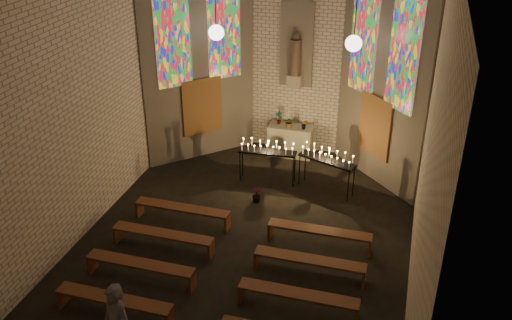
# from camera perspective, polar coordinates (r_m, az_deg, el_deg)

# --- Properties ---
(floor) EXTENTS (12.00, 12.00, 0.00)m
(floor) POSITION_cam_1_polar(r_m,az_deg,el_deg) (13.98, -1.76, -9.31)
(floor) COLOR black
(floor) RESTS_ON ground
(room) EXTENTS (8.22, 12.43, 7.00)m
(room) POSITION_cam_1_polar(r_m,az_deg,el_deg) (15.14, 1.99, 9.63)
(room) COLOR beige
(room) RESTS_ON ground
(altar) EXTENTS (1.40, 0.60, 1.00)m
(altar) POSITION_cam_1_polar(r_m,az_deg,el_deg) (18.23, 3.45, 1.94)
(altar) COLOR #AFAB8F
(altar) RESTS_ON ground
(flower_vase_left) EXTENTS (0.26, 0.20, 0.43)m
(flower_vase_left) POSITION_cam_1_polar(r_m,az_deg,el_deg) (18.08, 2.28, 4.25)
(flower_vase_left) COLOR #4C723F
(flower_vase_left) RESTS_ON altar
(flower_vase_center) EXTENTS (0.35, 0.31, 0.36)m
(flower_vase_center) POSITION_cam_1_polar(r_m,az_deg,el_deg) (17.88, 3.35, 3.81)
(flower_vase_center) COLOR #4C723F
(flower_vase_center) RESTS_ON altar
(flower_vase_right) EXTENTS (0.20, 0.17, 0.33)m
(flower_vase_right) POSITION_cam_1_polar(r_m,az_deg,el_deg) (17.78, 4.85, 3.57)
(flower_vase_right) COLOR #4C723F
(flower_vase_right) RESTS_ON altar
(aisle_flower_pot) EXTENTS (0.31, 0.31, 0.44)m
(aisle_flower_pot) POSITION_cam_1_polar(r_m,az_deg,el_deg) (15.82, 0.07, -3.49)
(aisle_flower_pot) COLOR #4C723F
(aisle_flower_pot) RESTS_ON ground
(votive_stand_left) EXTENTS (1.70, 0.51, 1.23)m
(votive_stand_left) POSITION_cam_1_polar(r_m,az_deg,el_deg) (16.42, 1.16, 1.11)
(votive_stand_left) COLOR black
(votive_stand_left) RESTS_ON ground
(votive_stand_right) EXTENTS (1.73, 0.95, 1.24)m
(votive_stand_right) POSITION_cam_1_polar(r_m,az_deg,el_deg) (16.06, 7.13, 0.26)
(votive_stand_right) COLOR black
(votive_stand_right) RESTS_ON ground
(pew_left_0) EXTENTS (2.54, 0.37, 0.49)m
(pew_left_0) POSITION_cam_1_polar(r_m,az_deg,el_deg) (14.96, -7.39, -4.96)
(pew_left_0) COLOR #572D19
(pew_left_0) RESTS_ON ground
(pew_right_0) EXTENTS (2.54, 0.37, 0.49)m
(pew_right_0) POSITION_cam_1_polar(r_m,az_deg,el_deg) (14.08, 6.36, -7.19)
(pew_right_0) COLOR #572D19
(pew_right_0) RESTS_ON ground
(pew_left_1) EXTENTS (2.54, 0.37, 0.49)m
(pew_left_1) POSITION_cam_1_polar(r_m,az_deg,el_deg) (14.06, -9.29, -7.48)
(pew_left_1) COLOR #572D19
(pew_left_1) RESTS_ON ground
(pew_right_1) EXTENTS (2.54, 0.37, 0.49)m
(pew_right_1) POSITION_cam_1_polar(r_m,az_deg,el_deg) (13.13, 5.39, -10.09)
(pew_right_1) COLOR #572D19
(pew_right_1) RESTS_ON ground
(pew_left_2) EXTENTS (2.54, 0.37, 0.49)m
(pew_left_2) POSITION_cam_1_polar(r_m,az_deg,el_deg) (13.21, -11.47, -10.32)
(pew_left_2) COLOR #572D19
(pew_left_2) RESTS_ON ground
(pew_right_2) EXTENTS (2.54, 0.37, 0.49)m
(pew_right_2) POSITION_cam_1_polar(r_m,az_deg,el_deg) (12.21, 4.24, -13.42)
(pew_right_2) COLOR #572D19
(pew_right_2) RESTS_ON ground
(pew_left_3) EXTENTS (2.54, 0.37, 0.49)m
(pew_left_3) POSITION_cam_1_polar(r_m,az_deg,el_deg) (12.42, -13.99, -13.52)
(pew_left_3) COLOR #572D19
(pew_left_3) RESTS_ON ground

